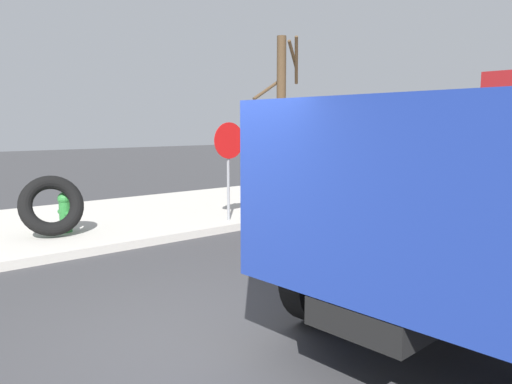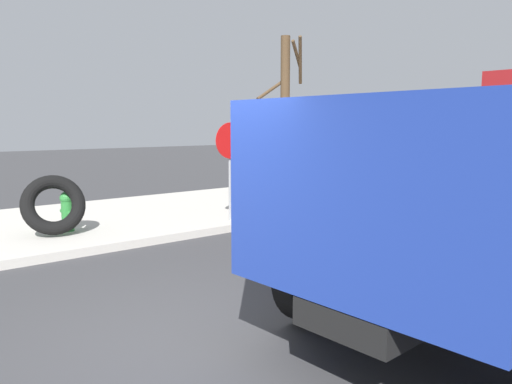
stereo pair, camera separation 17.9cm
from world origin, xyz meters
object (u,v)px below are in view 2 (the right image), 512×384
at_px(fire_hydrant, 68,210).
at_px(bare_tree, 285,114).
at_px(loose_tire, 53,205).
at_px(stop_sign, 230,153).

distance_m(fire_hydrant, bare_tree, 6.61).
relative_size(loose_tire, stop_sign, 0.54).
xyz_separation_m(fire_hydrant, stop_sign, (3.08, -1.08, 1.03)).
distance_m(fire_hydrant, loose_tire, 0.41).
distance_m(fire_hydrant, stop_sign, 3.42).
bearing_deg(fire_hydrant, stop_sign, -19.27).
relative_size(loose_tire, bare_tree, 0.26).
relative_size(fire_hydrant, loose_tire, 0.68).
relative_size(fire_hydrant, bare_tree, 0.17).
distance_m(loose_tire, stop_sign, 3.61).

